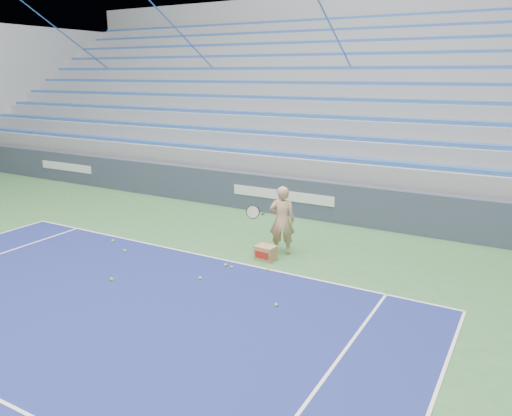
{
  "coord_description": "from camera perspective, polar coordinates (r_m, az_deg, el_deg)",
  "views": [
    {
      "loc": [
        6.22,
        3.29,
        3.99
      ],
      "look_at": [
        1.05,
        12.38,
        1.15
      ],
      "focal_mm": 35.0,
      "sensor_mm": 36.0,
      "label": 1
    }
  ],
  "objects": [
    {
      "name": "tennis_player",
      "position": [
        11.21,
        2.95,
        -1.41
      ],
      "size": [
        0.95,
        0.91,
        1.58
      ],
      "color": "tan",
      "rests_on": "ground"
    },
    {
      "name": "tennis_ball_7",
      "position": [
        10.71,
        -3.48,
        -6.53
      ],
      "size": [
        0.07,
        0.07,
        0.07
      ],
      "primitive_type": "sphere",
      "color": "#A7D82C",
      "rests_on": "ground"
    },
    {
      "name": "tennis_ball_1",
      "position": [
        10.45,
        1.27,
        -7.05
      ],
      "size": [
        0.07,
        0.07,
        0.07
      ],
      "primitive_type": "sphere",
      "color": "#A7D82C",
      "rests_on": "ground"
    },
    {
      "name": "tennis_ball_5",
      "position": [
        10.59,
        -2.78,
        -6.78
      ],
      "size": [
        0.07,
        0.07,
        0.07
      ],
      "primitive_type": "sphere",
      "color": "#A7D82C",
      "rests_on": "ground"
    },
    {
      "name": "tennis_ball_2",
      "position": [
        11.9,
        -14.78,
        -4.75
      ],
      "size": [
        0.07,
        0.07,
        0.07
      ],
      "primitive_type": "sphere",
      "color": "#A7D82C",
      "rests_on": "ground"
    },
    {
      "name": "tennis_ball_3",
      "position": [
        12.66,
        -16.02,
        -3.62
      ],
      "size": [
        0.07,
        0.07,
        0.07
      ],
      "primitive_type": "sphere",
      "color": "#A7D82C",
      "rests_on": "ground"
    },
    {
      "name": "bleachers",
      "position": [
        19.41,
        10.99,
        10.1
      ],
      "size": [
        31.0,
        9.15,
        7.3
      ],
      "color": "gray",
      "rests_on": "ground"
    },
    {
      "name": "sponsor_barrier",
      "position": [
        14.46,
        3.25,
        1.41
      ],
      "size": [
        30.0,
        0.32,
        1.1
      ],
      "color": "#363E53",
      "rests_on": "ground"
    },
    {
      "name": "tennis_ball_4",
      "position": [
        10.1,
        -6.4,
        -7.97
      ],
      "size": [
        0.07,
        0.07,
        0.07
      ],
      "primitive_type": "sphere",
      "color": "#A7D82C",
      "rests_on": "ground"
    },
    {
      "name": "ball_box",
      "position": [
        11.02,
        1.08,
        -5.13
      ],
      "size": [
        0.46,
        0.37,
        0.32
      ],
      "color": "#A87D51",
      "rests_on": "ground"
    },
    {
      "name": "tennis_ball_0",
      "position": [
        10.39,
        -16.17,
        -7.83
      ],
      "size": [
        0.07,
        0.07,
        0.07
      ],
      "primitive_type": "sphere",
      "color": "#A7D82C",
      "rests_on": "ground"
    },
    {
      "name": "tennis_ball_6",
      "position": [
        8.97,
        2.35,
        -11.01
      ],
      "size": [
        0.07,
        0.07,
        0.07
      ],
      "primitive_type": "sphere",
      "color": "#A7D82C",
      "rests_on": "ground"
    }
  ]
}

